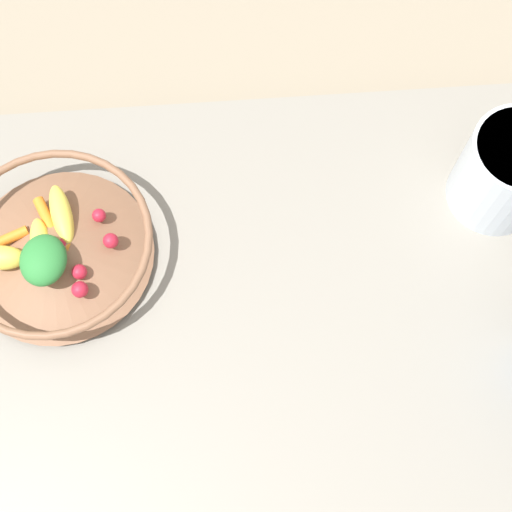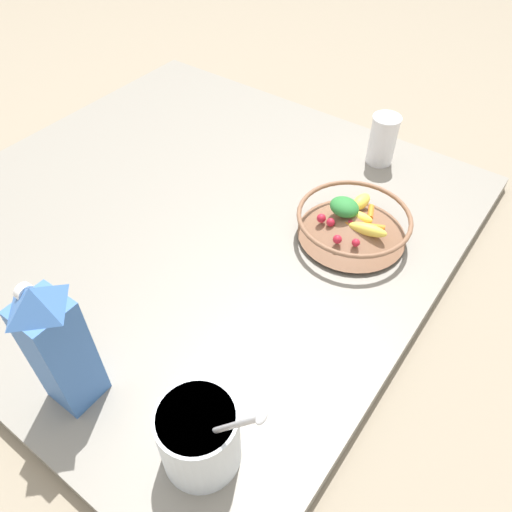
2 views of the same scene
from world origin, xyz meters
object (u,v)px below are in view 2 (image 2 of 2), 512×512
(fruit_bowl, at_px, (353,223))
(drinking_cup, at_px, (383,139))
(milk_carton, at_px, (58,345))
(yogurt_tub, at_px, (199,435))

(fruit_bowl, height_order, drinking_cup, drinking_cup)
(milk_carton, xyz_separation_m, yogurt_tub, (-0.04, 0.24, -0.06))
(yogurt_tub, height_order, drinking_cup, yogurt_tub)
(fruit_bowl, xyz_separation_m, milk_carton, (0.60, -0.19, 0.09))
(milk_carton, bearing_deg, fruit_bowl, 162.59)
(milk_carton, relative_size, yogurt_tub, 1.06)
(yogurt_tub, relative_size, drinking_cup, 1.94)
(milk_carton, distance_m, yogurt_tub, 0.25)
(fruit_bowl, distance_m, milk_carton, 0.63)
(milk_carton, height_order, yogurt_tub, milk_carton)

